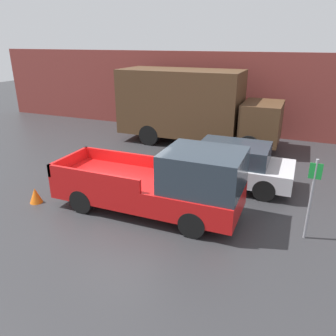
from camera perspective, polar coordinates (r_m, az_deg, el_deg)
ground_plane at (r=10.33m, az=-8.28°, el=-6.65°), size 60.00×60.00×0.00m
building_wall at (r=18.46m, az=7.24°, el=12.87°), size 28.00×0.15×4.28m
pickup_truck at (r=9.43m, az=-0.89°, el=-2.71°), size 5.56×1.95×2.09m
car at (r=11.68m, az=10.81°, el=0.74°), size 4.32×1.95×1.51m
delivery_truck at (r=16.18m, az=4.09°, el=10.87°), size 7.68×2.61×3.53m
parking_sign at (r=8.87m, az=23.70°, el=-4.35°), size 0.30×0.07×2.18m
traffic_cone at (r=11.18m, az=-22.08°, el=-4.43°), size 0.40×0.40×0.49m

